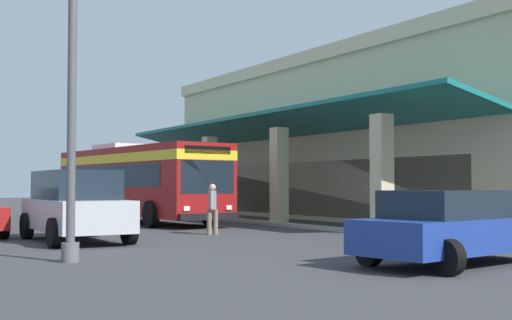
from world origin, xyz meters
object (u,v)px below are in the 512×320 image
Objects in this scene: parked_suv_silver at (75,205)px; pedestrian at (212,206)px; lot_light_pole at (72,63)px; parked_sedan_blue at (453,227)px; transit_bus at (137,178)px; potted_palm at (183,201)px.

parked_suv_silver is 3.01× the size of pedestrian.
lot_light_pole is (4.89, -1.52, 3.06)m from parked_suv_silver.
transit_bus is at bearing 179.25° from parked_sedan_blue.
parked_suv_silver is (8.26, -5.01, -0.84)m from transit_bus.
parked_sedan_blue is at bearing -12.63° from potted_palm.
transit_bus is at bearing -39.09° from potted_palm.
lot_light_pole reaches higher than transit_bus.
parked_sedan_blue is 0.95× the size of parked_suv_silver.
parked_sedan_blue is at bearing 55.24° from lot_light_pole.
parked_sedan_blue is 0.61× the size of lot_light_pole.
lot_light_pole reaches higher than parked_suv_silver.
pedestrian is at bearing -21.68° from potted_palm.
potted_palm is at bearing 145.16° from parked_suv_silver.
pedestrian is 15.29m from potted_palm.
lot_light_pole is (5.22, -5.99, 3.18)m from pedestrian.
potted_palm is (-14.21, 5.65, -0.20)m from pedestrian.
potted_palm is (-14.54, 10.12, -0.32)m from parked_suv_silver.
pedestrian is at bearing 131.05° from lot_light_pole.
transit_bus is 8.01m from pedestrian.
potted_palm is at bearing 140.91° from transit_bus.
pedestrian is (7.93, -0.55, -0.96)m from transit_bus.
transit_bus reaches higher than parked_suv_silver.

